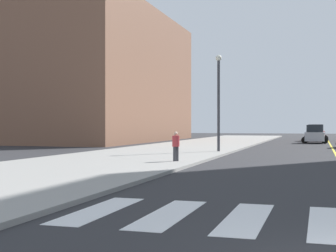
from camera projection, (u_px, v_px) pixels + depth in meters
sidewalk_kerb_west at (123, 159)px, 29.16m from camera, size 10.00×120.00×0.15m
lane_divider_paint at (332, 148)px, 44.71m from camera, size 0.16×80.00×0.01m
low_rise_brick_west at (100, 78)px, 63.09m from camera, size 16.00×32.00×16.19m
car_silver_second at (315, 135)px, 55.47m from camera, size 2.93×4.64×2.06m
car_red_third at (316, 133)px, 62.45m from camera, size 2.98×4.73×2.10m
pedestrian_walking_west at (176, 145)px, 26.35m from camera, size 0.39×0.39×1.57m
street_lamp at (219, 94)px, 36.05m from camera, size 0.44×0.44×7.04m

